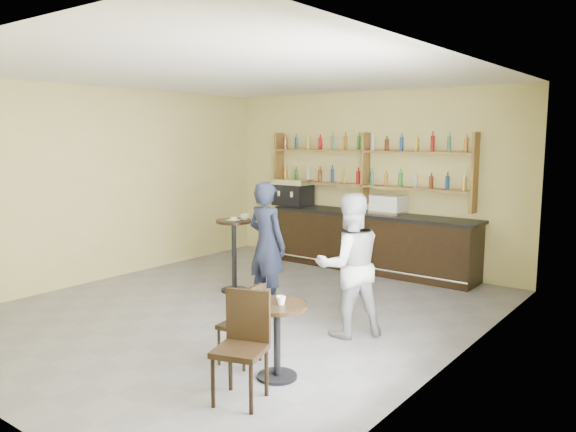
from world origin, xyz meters
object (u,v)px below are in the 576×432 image
Objects in this scene: pastry_case at (388,205)px; chair_south at (240,349)px; espresso_machine at (293,192)px; man_main at (267,245)px; patron_second at (349,265)px; bar_counter at (372,242)px; cafe_table at (277,341)px; pedestal_table at (234,256)px; chair_west at (239,324)px.

pastry_case is 0.56× the size of chair_south.
man_main is (1.63, -2.77, -0.42)m from espresso_machine.
espresso_machine is 2.08m from pastry_case.
patron_second is at bearing 75.22° from chair_south.
pastry_case is at bearing 0.00° from bar_counter.
cafe_table is 0.77× the size of chair_south.
man_main is at bearing -95.00° from pastry_case.
pastry_case is (2.08, 0.00, -0.09)m from espresso_machine.
espresso_machine is at bearing -54.61° from man_main.
pastry_case is 0.50× the size of pedestal_table.
espresso_machine is at bearing 180.00° from bar_counter.
chair_south is (2.55, -2.67, -0.06)m from pedestal_table.
pedestal_table is at bearing -113.86° from pastry_case.
cafe_table is at bearing -39.58° from pedestal_table.
chair_south is at bearing -46.28° from pedestal_table.
espresso_machine is at bearing -96.28° from patron_second.
patron_second reaches higher than chair_west.
chair_south is (1.22, -5.17, -0.71)m from pastry_case.
espresso_machine reaches higher than bar_counter.
man_main is 1.56m from patron_second.
chair_west is 0.49× the size of patron_second.
pastry_case reaches higher than cafe_table.
bar_counter is at bearing 107.83° from cafe_table.
chair_west is at bearing -78.51° from bar_counter.
chair_south is 2.13m from patron_second.
pedestal_table is at bearing -12.07° from man_main.
chair_south is at bearing -85.24° from cafe_table.
pedestal_table reaches higher than chair_south.
chair_south is (3.29, -5.17, -0.80)m from espresso_machine.
pastry_case is 0.65× the size of chair_west.
chair_west is 0.89m from chair_south.
bar_counter is at bearing -176.64° from chair_west.
pedestal_table reaches higher than chair_west.
patron_second reaches higher than pedestal_table.
bar_counter is 4.52× the size of chair_west.
pedestal_table is 2.81m from chair_west.
espresso_machine reaches higher than pastry_case.
pedestal_table is 1.47× the size of cafe_table.
espresso_machine is 2.71m from pedestal_table.
bar_counter is 2.18× the size of man_main.
patron_second reaches higher than pastry_case.
pastry_case is (0.30, 0.00, 0.69)m from bar_counter.
chair_west is 1.58m from patron_second.
pastry_case reaches higher than chair_south.
cafe_table is 0.44× the size of patron_second.
pedestal_table is (-1.03, -2.50, 0.04)m from bar_counter.
man_main reaches higher than patron_second.
pastry_case is at bearing 104.32° from cafe_table.
espresso_machine is 5.68m from cafe_table.
man_main is at bearing -156.75° from chair_west.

